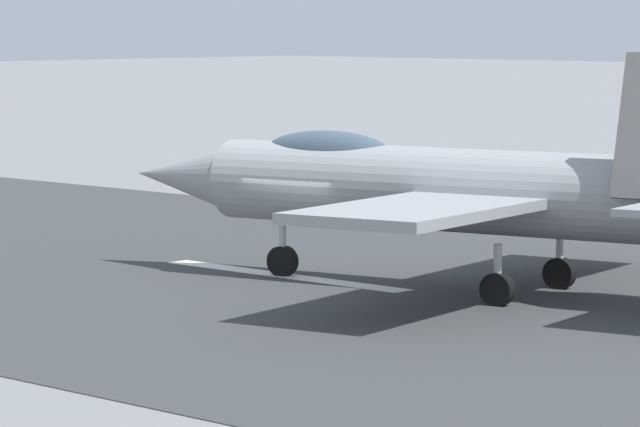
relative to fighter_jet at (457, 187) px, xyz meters
The scene contains 4 objects.
ground_plane 4.68m from the fighter_jet, 13.72° to the left, with size 400.00×400.00×0.00m, color slate.
runway_strip 4.66m from the fighter_jet, 13.78° to the left, with size 240.00×26.00×0.02m.
fighter_jet is the anchor object (origin of this frame).
crew_person 15.34m from the fighter_jet, 37.64° to the right, with size 0.59×0.48×1.70m.
Camera 1 is at (-32.58, 33.33, 6.39)m, focal length 107.83 mm.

